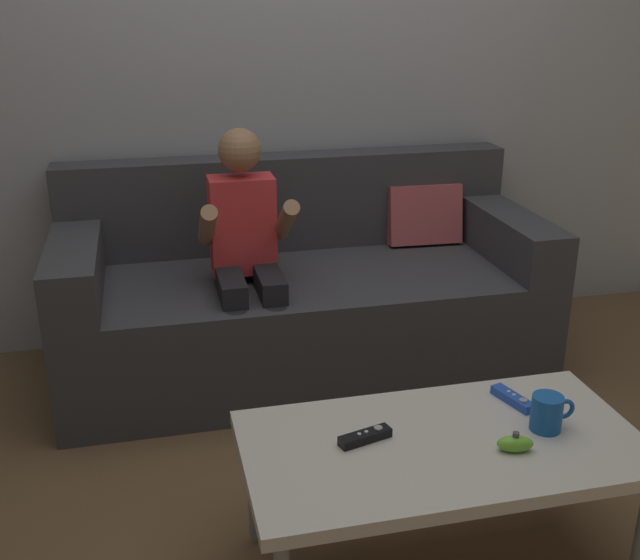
{
  "coord_description": "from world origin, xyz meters",
  "views": [
    {
      "loc": [
        -0.63,
        -1.72,
        1.44
      ],
      "look_at": [
        -0.13,
        0.43,
        0.6
      ],
      "focal_mm": 42.55,
      "sensor_mm": 36.0,
      "label": 1
    }
  ],
  "objects_px": {
    "nunchuk_lime": "(515,443)",
    "game_remote_blue_far_corner": "(513,399)",
    "couch": "(303,296)",
    "game_remote_black_near_edge": "(365,437)",
    "coffee_mug": "(548,413)",
    "coffee_table": "(442,452)",
    "person_seated_on_couch": "(247,251)"
  },
  "relations": [
    {
      "from": "nunchuk_lime",
      "to": "game_remote_blue_far_corner",
      "type": "distance_m",
      "value": 0.24
    },
    {
      "from": "couch",
      "to": "game_remote_blue_far_corner",
      "type": "distance_m",
      "value": 1.17
    },
    {
      "from": "game_remote_black_near_edge",
      "to": "coffee_mug",
      "type": "bearing_deg",
      "value": -6.47
    },
    {
      "from": "game_remote_blue_far_corner",
      "to": "coffee_mug",
      "type": "xyz_separation_m",
      "value": [
        0.02,
        -0.14,
        0.04
      ]
    },
    {
      "from": "coffee_table",
      "to": "coffee_mug",
      "type": "distance_m",
      "value": 0.29
    },
    {
      "from": "coffee_table",
      "to": "nunchuk_lime",
      "type": "bearing_deg",
      "value": -28.74
    },
    {
      "from": "coffee_table",
      "to": "nunchuk_lime",
      "type": "distance_m",
      "value": 0.18
    },
    {
      "from": "person_seated_on_couch",
      "to": "nunchuk_lime",
      "type": "xyz_separation_m",
      "value": [
        0.49,
        -1.15,
        -0.16
      ]
    },
    {
      "from": "game_remote_black_near_edge",
      "to": "couch",
      "type": "bearing_deg",
      "value": 85.42
    },
    {
      "from": "coffee_mug",
      "to": "game_remote_black_near_edge",
      "type": "bearing_deg",
      "value": 173.53
    },
    {
      "from": "couch",
      "to": "nunchuk_lime",
      "type": "distance_m",
      "value": 1.36
    },
    {
      "from": "game_remote_black_near_edge",
      "to": "nunchuk_lime",
      "type": "distance_m",
      "value": 0.37
    },
    {
      "from": "person_seated_on_couch",
      "to": "coffee_mug",
      "type": "bearing_deg",
      "value": -60.31
    },
    {
      "from": "nunchuk_lime",
      "to": "coffee_mug",
      "type": "bearing_deg",
      "value": 30.15
    },
    {
      "from": "couch",
      "to": "game_remote_black_near_edge",
      "type": "height_order",
      "value": "couch"
    },
    {
      "from": "game_remote_blue_far_corner",
      "to": "coffee_mug",
      "type": "relative_size",
      "value": 1.22
    },
    {
      "from": "coffee_table",
      "to": "game_remote_blue_far_corner",
      "type": "xyz_separation_m",
      "value": [
        0.25,
        0.13,
        0.05
      ]
    },
    {
      "from": "person_seated_on_couch",
      "to": "coffee_table",
      "type": "xyz_separation_m",
      "value": [
        0.34,
        -1.07,
        -0.21
      ]
    },
    {
      "from": "person_seated_on_couch",
      "to": "game_remote_blue_far_corner",
      "type": "bearing_deg",
      "value": -57.67
    },
    {
      "from": "game_remote_blue_far_corner",
      "to": "coffee_table",
      "type": "bearing_deg",
      "value": -152.88
    },
    {
      "from": "couch",
      "to": "coffee_table",
      "type": "xyz_separation_m",
      "value": [
        0.09,
        -1.25,
        0.06
      ]
    },
    {
      "from": "nunchuk_lime",
      "to": "coffee_mug",
      "type": "distance_m",
      "value": 0.15
    },
    {
      "from": "coffee_table",
      "to": "coffee_mug",
      "type": "bearing_deg",
      "value": -2.33
    },
    {
      "from": "person_seated_on_couch",
      "to": "coffee_mug",
      "type": "relative_size",
      "value": 8.38
    },
    {
      "from": "game_remote_black_near_edge",
      "to": "game_remote_blue_far_corner",
      "type": "height_order",
      "value": "same"
    },
    {
      "from": "game_remote_blue_far_corner",
      "to": "coffee_mug",
      "type": "distance_m",
      "value": 0.15
    },
    {
      "from": "coffee_table",
      "to": "game_remote_black_near_edge",
      "type": "bearing_deg",
      "value": 167.66
    },
    {
      "from": "couch",
      "to": "coffee_mug",
      "type": "bearing_deg",
      "value": -73.55
    },
    {
      "from": "person_seated_on_couch",
      "to": "coffee_table",
      "type": "distance_m",
      "value": 1.14
    },
    {
      "from": "coffee_table",
      "to": "game_remote_black_near_edge",
      "type": "xyz_separation_m",
      "value": [
        -0.19,
        0.04,
        0.05
      ]
    },
    {
      "from": "nunchuk_lime",
      "to": "coffee_mug",
      "type": "xyz_separation_m",
      "value": [
        0.12,
        0.07,
        0.03
      ]
    },
    {
      "from": "couch",
      "to": "nunchuk_lime",
      "type": "height_order",
      "value": "couch"
    }
  ]
}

